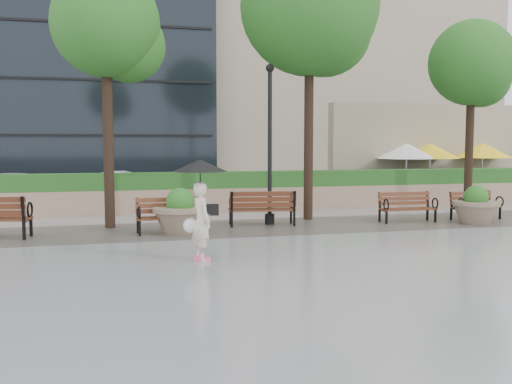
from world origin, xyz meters
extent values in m
plane|color=gray|center=(0.00, 0.00, 0.00)|extent=(100.00, 100.00, 0.00)
cube|color=#383330|center=(0.00, 3.00, 0.01)|extent=(28.00, 3.20, 0.01)
cube|color=tan|center=(0.00, 7.00, 0.40)|extent=(24.00, 0.80, 0.80)
cube|color=#1F4617|center=(0.00, 7.00, 1.08)|extent=(24.00, 0.75, 0.55)
cube|color=tan|center=(9.50, 10.00, 2.00)|extent=(10.00, 0.60, 4.00)
cube|color=#1F4617|center=(9.00, 7.80, 0.45)|extent=(8.00, 0.50, 0.90)
cube|color=black|center=(0.00, 11.00, 0.00)|extent=(40.00, 7.00, 0.00)
cube|color=tan|center=(10.00, 23.00, 10.00)|extent=(18.00, 10.00, 20.00)
torus|color=black|center=(-6.35, 2.86, 0.68)|extent=(0.12, 0.41, 0.41)
cube|color=#562A18|center=(-2.90, 2.50, 0.42)|extent=(1.75, 0.61, 0.05)
cube|color=#562A18|center=(-2.91, 2.76, 0.72)|extent=(1.72, 0.21, 0.40)
cube|color=black|center=(-2.90, 2.52, 0.22)|extent=(1.75, 0.70, 0.44)
torus|color=black|center=(-3.70, 2.28, 0.59)|extent=(0.07, 0.36, 0.35)
torus|color=black|center=(-2.08, 2.37, 0.59)|extent=(0.07, 0.36, 0.35)
cube|color=#562A18|center=(-0.24, 3.31, 0.46)|extent=(1.92, 0.80, 0.05)
cube|color=#562A18|center=(-0.27, 3.03, 0.78)|extent=(1.86, 0.37, 0.44)
cube|color=black|center=(-0.24, 3.28, 0.24)|extent=(1.93, 0.90, 0.48)
torus|color=black|center=(0.66, 3.38, 0.64)|extent=(0.10, 0.39, 0.38)
torus|color=black|center=(-1.08, 3.61, 0.64)|extent=(0.10, 0.39, 0.38)
cube|color=#562A18|center=(4.09, 2.83, 0.40)|extent=(1.66, 0.54, 0.05)
cube|color=#562A18|center=(4.09, 3.08, 0.69)|extent=(1.65, 0.15, 0.39)
cube|color=black|center=(4.09, 2.85, 0.21)|extent=(1.66, 0.63, 0.42)
torus|color=black|center=(3.31, 2.68, 0.57)|extent=(0.05, 0.34, 0.34)
torus|color=black|center=(4.86, 2.64, 0.57)|extent=(0.05, 0.34, 0.34)
cube|color=#562A18|center=(6.40, 2.82, 0.39)|extent=(1.66, 0.72, 0.04)
cube|color=#562A18|center=(6.36, 3.07, 0.67)|extent=(1.60, 0.36, 0.38)
cube|color=black|center=(6.40, 2.85, 0.20)|extent=(1.67, 0.81, 0.41)
torus|color=black|center=(5.68, 2.55, 0.55)|extent=(0.09, 0.33, 0.33)
torus|color=black|center=(7.17, 2.78, 0.55)|extent=(0.09, 0.33, 0.33)
cylinder|color=#7F6B56|center=(-2.65, 2.48, 0.63)|extent=(1.42, 1.42, 0.11)
sphere|color=#204F16|center=(-2.65, 2.48, 0.82)|extent=(0.73, 0.73, 0.73)
cylinder|color=#7F6B56|center=(5.91, 2.17, 0.59)|extent=(1.34, 1.34, 0.11)
sphere|color=#204F16|center=(5.91, 2.17, 0.78)|extent=(0.69, 0.69, 0.69)
cylinder|color=black|center=(0.05, 3.52, 2.20)|extent=(0.12, 0.12, 4.40)
cylinder|color=black|center=(0.05, 3.52, 0.15)|extent=(0.28, 0.28, 0.30)
sphere|color=black|center=(0.05, 3.52, 4.45)|extent=(0.24, 0.24, 0.24)
cylinder|color=black|center=(-4.42, 3.93, 2.59)|extent=(0.28, 0.28, 5.18)
sphere|color=#204F16|center=(-4.42, 3.93, 5.55)|extent=(2.91, 2.91, 2.91)
sphere|color=#204F16|center=(-3.82, 4.23, 5.03)|extent=(2.04, 2.04, 2.04)
cylinder|color=black|center=(1.46, 4.20, 2.99)|extent=(0.28, 0.28, 5.97)
sphere|color=#204F16|center=(1.46, 4.20, 6.40)|extent=(4.14, 4.14, 4.14)
sphere|color=#204F16|center=(2.06, 4.50, 5.80)|extent=(2.90, 2.90, 2.90)
cylinder|color=black|center=(7.79, 5.28, 2.38)|extent=(0.28, 0.28, 4.75)
sphere|color=#204F16|center=(7.79, 5.28, 5.09)|extent=(2.94, 2.94, 2.94)
sphere|color=#204F16|center=(8.39, 5.58, 4.62)|extent=(2.06, 2.06, 2.06)
cylinder|color=black|center=(7.34, 8.82, 0.05)|extent=(0.40, 0.40, 0.10)
cylinder|color=#99999E|center=(7.34, 8.82, 1.10)|extent=(0.06, 0.06, 2.20)
cone|color=white|center=(7.34, 8.82, 2.00)|extent=(2.50, 2.50, 0.60)
cylinder|color=black|center=(8.46, 8.90, 0.05)|extent=(0.40, 0.40, 0.10)
cylinder|color=#99999E|center=(8.46, 8.90, 1.10)|extent=(0.06, 0.06, 2.20)
cone|color=yellow|center=(8.46, 8.90, 2.00)|extent=(2.50, 2.50, 0.60)
cylinder|color=black|center=(11.18, 9.21, 0.05)|extent=(0.40, 0.40, 0.10)
cylinder|color=#99999E|center=(11.18, 9.21, 1.10)|extent=(0.06, 0.06, 2.20)
cone|color=yellow|center=(11.18, 9.21, 2.00)|extent=(2.50, 2.50, 0.60)
imported|color=silver|center=(-7.41, 9.76, 0.63)|extent=(4.43, 2.05, 1.25)
imported|color=silver|center=(-3.81, 9.84, 0.63)|extent=(3.96, 1.76, 1.26)
imported|color=beige|center=(-2.64, -1.02, 0.84)|extent=(0.56, 0.69, 1.69)
cube|color=#F2598C|center=(-2.67, -0.90, 0.04)|extent=(0.16, 0.25, 0.08)
cube|color=#F2598C|center=(-2.60, -1.15, 0.04)|extent=(0.16, 0.25, 0.08)
cube|color=black|center=(-2.44, -0.92, 1.00)|extent=(0.18, 0.33, 0.23)
sphere|color=white|center=(-2.84, -0.84, 0.69)|extent=(0.30, 0.30, 0.30)
cylinder|color=black|center=(-2.65, -0.97, 1.48)|extent=(0.02, 0.02, 0.90)
cone|color=black|center=(-2.65, -0.97, 1.90)|extent=(1.10, 1.10, 0.23)
camera|label=1|loc=(-4.38, -12.20, 2.36)|focal=40.00mm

